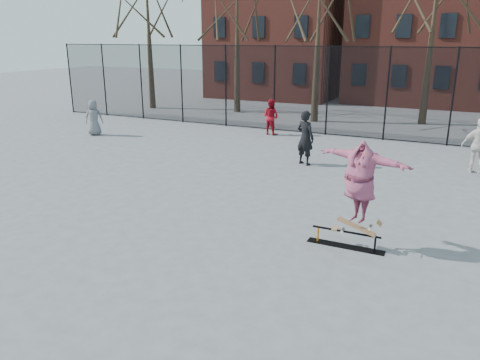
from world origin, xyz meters
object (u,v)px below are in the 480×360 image
at_px(skate_rail, 346,240).
at_px(bystander_black, 305,138).
at_px(bystander_grey, 94,118).
at_px(bystander_red, 271,117).
at_px(bystander_white, 479,146).
at_px(skater, 360,189).
at_px(skateboard, 356,230).

bearing_deg(skate_rail, bystander_black, 115.79).
relative_size(bystander_grey, bystander_red, 0.99).
relative_size(bystander_black, bystander_white, 1.05).
xyz_separation_m(skate_rail, bystander_red, (-6.12, 10.65, 0.67)).
height_order(skater, bystander_black, skater).
bearing_deg(skateboard, bystander_grey, 152.90).
height_order(skateboard, bystander_red, bystander_red).
height_order(skate_rail, bystander_white, bystander_white).
relative_size(bystander_grey, bystander_white, 0.88).
relative_size(skater, bystander_grey, 1.30).
distance_m(bystander_black, bystander_white, 5.68).
relative_size(skateboard, bystander_red, 0.57).
relative_size(skater, bystander_red, 1.29).
bearing_deg(bystander_white, bystander_grey, -2.59).
relative_size(skate_rail, bystander_grey, 1.03).
distance_m(skate_rail, bystander_white, 8.07).
bearing_deg(skate_rail, skateboard, 0.00).
bearing_deg(bystander_black, skate_rail, 136.97).
bearing_deg(bystander_red, skateboard, 133.50).
bearing_deg(bystander_black, bystander_red, -33.80).
height_order(skateboard, bystander_black, bystander_black).
distance_m(skater, bystander_black, 6.96).
xyz_separation_m(skater, bystander_red, (-6.33, 10.65, -0.52)).
relative_size(bystander_grey, bystander_black, 0.84).
distance_m(skateboard, bystander_grey, 15.27).
bearing_deg(bystander_white, skater, 68.22).
height_order(skate_rail, bystander_red, bystander_red).
xyz_separation_m(skateboard, skater, (0.00, 0.00, 0.91)).
bearing_deg(bystander_white, skate_rail, 66.79).
xyz_separation_m(skate_rail, bystander_black, (-2.98, 6.18, 0.82)).
distance_m(skateboard, skater, 0.91).
bearing_deg(skater, bystander_white, 93.62).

